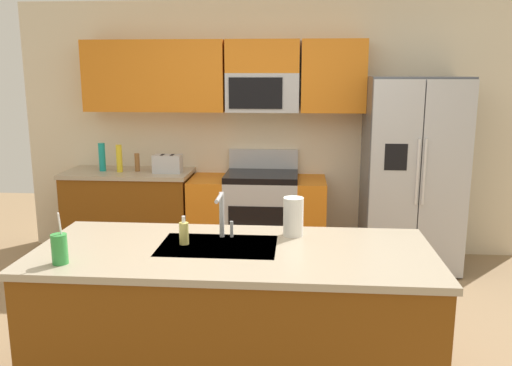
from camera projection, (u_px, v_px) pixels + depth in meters
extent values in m
plane|color=#997A56|center=(251.00, 346.00, 3.73)|extent=(9.00, 9.00, 0.00)
cube|color=beige|center=(269.00, 129.00, 5.56)|extent=(5.20, 0.10, 2.60)
cube|color=orange|center=(120.00, 76.00, 5.36)|extent=(0.70, 0.32, 0.70)
cube|color=orange|center=(189.00, 76.00, 5.30)|extent=(0.71, 0.32, 0.70)
cube|color=orange|center=(333.00, 76.00, 5.19)|extent=(0.63, 0.32, 0.70)
cube|color=#B7BABF|center=(263.00, 93.00, 5.28)|extent=(0.72, 0.32, 0.38)
cube|color=black|center=(255.00, 93.00, 5.12)|extent=(0.52, 0.01, 0.30)
cube|color=orange|center=(263.00, 56.00, 5.21)|extent=(0.72, 0.32, 0.32)
cube|color=brown|center=(130.00, 215.00, 5.51)|extent=(1.25, 0.60, 0.86)
cube|color=tan|center=(128.00, 173.00, 5.41)|extent=(1.28, 0.63, 0.04)
cube|color=#B7BABF|center=(262.00, 219.00, 5.40)|extent=(0.72, 0.60, 0.84)
cube|color=black|center=(259.00, 225.00, 5.10)|extent=(0.60, 0.01, 0.36)
cube|color=black|center=(262.00, 176.00, 5.31)|extent=(0.72, 0.60, 0.06)
cube|color=#B7BABF|center=(263.00, 159.00, 5.55)|extent=(0.72, 0.06, 0.20)
cube|color=orange|center=(209.00, 218.00, 5.44)|extent=(0.36, 0.60, 0.84)
cube|color=orange|center=(311.00, 220.00, 5.36)|extent=(0.28, 0.60, 0.84)
cube|color=#4C4F54|center=(411.00, 174.00, 5.13)|extent=(0.90, 0.70, 1.85)
cube|color=#B7BABF|center=(394.00, 181.00, 4.79)|extent=(0.44, 0.04, 1.81)
cube|color=#B7BABF|center=(445.00, 182.00, 4.76)|extent=(0.44, 0.04, 1.81)
cylinder|color=silver|center=(418.00, 172.00, 4.73)|extent=(0.02, 0.02, 0.60)
cylinder|color=silver|center=(424.00, 172.00, 4.72)|extent=(0.02, 0.02, 0.60)
cube|color=black|center=(396.00, 157.00, 4.73)|extent=(0.20, 0.00, 0.24)
cube|color=brown|center=(235.00, 325.00, 3.13)|extent=(2.24, 0.92, 0.86)
cube|color=tan|center=(234.00, 252.00, 3.04)|extent=(2.28, 0.96, 0.04)
cube|color=#B7BABF|center=(218.00, 248.00, 3.09)|extent=(0.68, 0.44, 0.03)
cube|color=#B7BABF|center=(168.00, 164.00, 5.31)|extent=(0.28, 0.16, 0.18)
cube|color=black|center=(162.00, 155.00, 5.30)|extent=(0.03, 0.11, 0.01)
cube|color=black|center=(172.00, 155.00, 5.29)|extent=(0.03, 0.11, 0.01)
cylinder|color=brown|center=(137.00, 162.00, 5.38)|extent=(0.05, 0.05, 0.18)
cylinder|color=teal|center=(102.00, 157.00, 5.39)|extent=(0.07, 0.07, 0.29)
cylinder|color=yellow|center=(119.00, 158.00, 5.34)|extent=(0.06, 0.06, 0.28)
cylinder|color=#B7BABF|center=(222.00, 215.00, 3.23)|extent=(0.03, 0.03, 0.28)
cylinder|color=#B7BABF|center=(219.00, 198.00, 3.10)|extent=(0.02, 0.20, 0.02)
cylinder|color=#B7BABF|center=(232.00, 229.00, 3.24)|extent=(0.02, 0.02, 0.10)
cylinder|color=green|center=(60.00, 249.00, 2.78)|extent=(0.08, 0.08, 0.16)
cylinder|color=white|center=(60.00, 225.00, 2.76)|extent=(0.01, 0.03, 0.14)
cylinder|color=#D8CC66|center=(184.00, 233.00, 3.11)|extent=(0.06, 0.06, 0.13)
cylinder|color=white|center=(184.00, 219.00, 3.09)|extent=(0.02, 0.02, 0.04)
cylinder|color=white|center=(293.00, 217.00, 3.26)|extent=(0.12, 0.12, 0.24)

